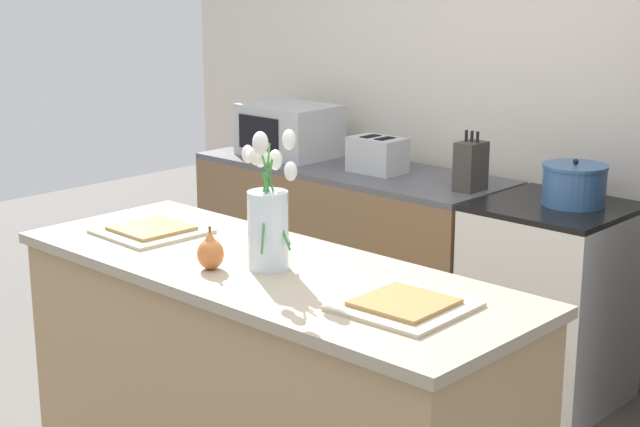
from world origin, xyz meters
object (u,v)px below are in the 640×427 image
(toaster, at_px, (377,155))
(microwave, at_px, (289,130))
(stove_range, at_px, (549,303))
(plate_setting_right, at_px, (404,305))
(pear_figurine, at_px, (210,252))
(knife_block, at_px, (471,166))
(flower_vase, at_px, (268,217))
(plate_setting_left, at_px, (151,230))
(cooking_pot, at_px, (574,185))

(toaster, xyz_separation_m, microwave, (-0.61, 0.01, 0.05))
(microwave, bearing_deg, toaster, -0.81)
(stove_range, height_order, plate_setting_right, plate_setting_right)
(stove_range, height_order, pear_figurine, pear_figurine)
(toaster, relative_size, knife_block, 1.04)
(microwave, bearing_deg, pear_figurine, -51.32)
(flower_vase, bearing_deg, pear_figurine, -133.97)
(stove_range, xyz_separation_m, flower_vase, (-0.07, -1.61, 0.68))
(plate_setting_left, distance_m, plate_setting_right, 1.12)
(stove_range, relative_size, knife_block, 3.26)
(cooking_pot, height_order, microwave, microwave)
(stove_range, xyz_separation_m, pear_figurine, (-0.20, -1.74, 0.57))
(plate_setting_left, bearing_deg, stove_range, 67.68)
(plate_setting_left, xyz_separation_m, knife_block, (0.24, 1.58, 0.02))
(stove_range, relative_size, plate_setting_left, 2.64)
(stove_range, xyz_separation_m, cooking_pot, (0.06, 0.05, 0.53))
(toaster, bearing_deg, knife_block, -1.86)
(plate_setting_right, distance_m, toaster, 2.15)
(knife_block, bearing_deg, plate_setting_right, -60.98)
(plate_setting_left, bearing_deg, knife_block, 81.24)
(microwave, xyz_separation_m, knife_block, (1.17, -0.03, -0.02))
(cooking_pot, bearing_deg, flower_vase, -94.39)
(plate_setting_right, xyz_separation_m, microwave, (-2.05, 1.61, 0.05))
(pear_figurine, height_order, microwave, microwave)
(stove_range, xyz_separation_m, plate_setting_left, (-0.66, -1.61, 0.53))
(pear_figurine, distance_m, cooking_pot, 1.80)
(stove_range, bearing_deg, plate_setting_right, -74.02)
(stove_range, xyz_separation_m, knife_block, (-0.42, -0.03, 0.55))
(microwave, bearing_deg, knife_block, -1.31)
(plate_setting_left, distance_m, knife_block, 1.60)
(knife_block, bearing_deg, cooking_pot, 8.87)
(pear_figurine, relative_size, knife_block, 0.51)
(stove_range, distance_m, microwave, 1.69)
(flower_vase, relative_size, toaster, 1.59)
(plate_setting_right, distance_m, microwave, 2.61)
(flower_vase, bearing_deg, microwave, 133.27)
(flower_vase, xyz_separation_m, toaster, (-0.90, 1.60, -0.15))
(flower_vase, bearing_deg, toaster, 119.42)
(stove_range, distance_m, plate_setting_right, 1.76)
(flower_vase, height_order, cooking_pot, flower_vase)
(stove_range, distance_m, pear_figurine, 1.84)
(pear_figurine, bearing_deg, toaster, 114.25)
(cooking_pot, xyz_separation_m, knife_block, (-0.47, -0.07, 0.02))
(flower_vase, relative_size, pear_figurine, 3.25)
(toaster, height_order, cooking_pot, cooking_pot)
(cooking_pot, distance_m, microwave, 1.64)
(plate_setting_left, distance_m, toaster, 1.63)
(stove_range, relative_size, toaster, 3.15)
(pear_figurine, xyz_separation_m, knife_block, (-0.22, 1.71, -0.02))
(toaster, bearing_deg, microwave, 179.19)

